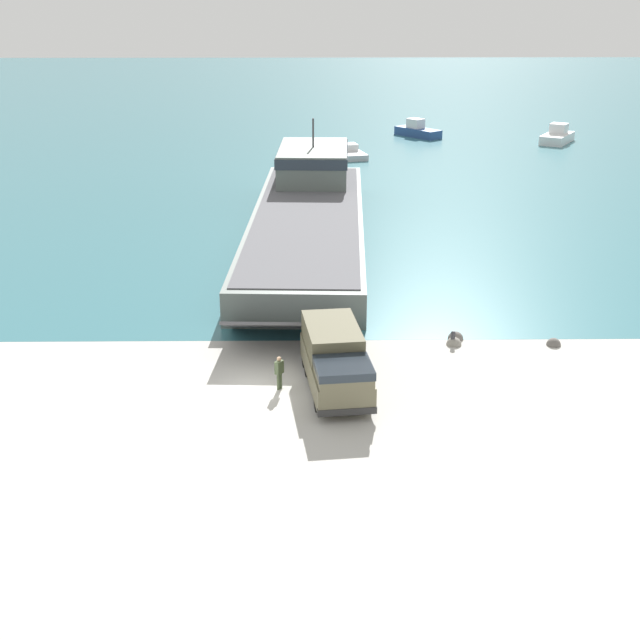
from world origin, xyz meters
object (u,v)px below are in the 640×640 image
at_px(military_truck, 336,360).
at_px(moored_boat_c, 350,152).
at_px(landing_craft, 309,210).
at_px(soldier_on_ramp, 279,370).
at_px(moored_boat_a, 418,131).
at_px(moored_boat_b, 557,136).
at_px(mooring_bollard, 453,337).

relative_size(military_truck, moored_boat_c, 1.17).
bearing_deg(moored_boat_c, landing_craft, 67.49).
bearing_deg(soldier_on_ramp, moored_boat_a, -65.86).
distance_m(moored_boat_a, moored_boat_c, 15.73).
xyz_separation_m(moored_boat_a, moored_boat_b, (16.04, -4.58, 0.03)).
bearing_deg(moored_boat_a, mooring_bollard, 45.46).
bearing_deg(landing_craft, moored_boat_a, 75.45).
xyz_separation_m(landing_craft, moored_boat_b, (29.42, 39.16, -1.00)).
distance_m(landing_craft, moored_boat_c, 31.11).
bearing_deg(soldier_on_ramp, mooring_bollard, -113.83).
xyz_separation_m(moored_boat_b, mooring_bollard, (-21.76, -61.78, -0.30)).
xyz_separation_m(landing_craft, moored_boat_a, (13.39, 43.74, -1.03)).
distance_m(moored_boat_b, mooring_bollard, 65.50).
bearing_deg(military_truck, soldier_on_ramp, -96.20).
bearing_deg(soldier_on_ramp, landing_craft, -57.10).
distance_m(military_truck, moored_boat_b, 72.75).
xyz_separation_m(soldier_on_ramp, moored_boat_b, (30.84, 67.10, -0.23)).
bearing_deg(moored_boat_c, mooring_bollard, 79.21).
bearing_deg(moored_boat_a, moored_boat_c, 15.97).
distance_m(moored_boat_a, mooring_bollard, 66.60).
bearing_deg(moored_boat_b, landing_craft, 83.68).
bearing_deg(moored_boat_c, moored_boat_a, -138.60).
relative_size(landing_craft, mooring_bollard, 49.68).
relative_size(landing_craft, moored_boat_b, 6.26).
height_order(military_truck, mooring_bollard, military_truck).
distance_m(military_truck, moored_boat_c, 58.77).
height_order(moored_boat_a, mooring_bollard, moored_boat_a).
height_order(military_truck, moored_boat_c, military_truck).
bearing_deg(soldier_on_ramp, moored_boat_c, -59.95).
relative_size(military_truck, soldier_on_ramp, 4.39).
distance_m(military_truck, moored_boat_a, 72.67).
xyz_separation_m(landing_craft, moored_boat_c, (4.50, 30.76, -1.28)).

